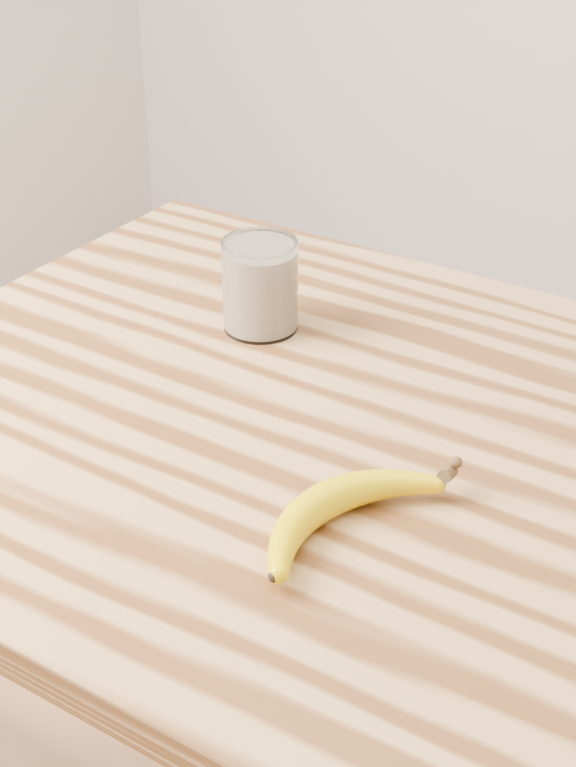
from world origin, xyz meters
The scene contains 3 objects.
table centered at (0.00, 0.00, 0.77)m, with size 1.20×0.80×0.90m.
smoothie_glass centered at (-0.26, 0.13, 0.95)m, with size 0.09×0.09×0.11m.
banana centered at (-0.02, -0.13, 0.92)m, with size 0.10×0.28×0.03m, color #D0A901, non-canonical shape.
Camera 1 is at (0.36, -0.78, 1.49)m, focal length 50.00 mm.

